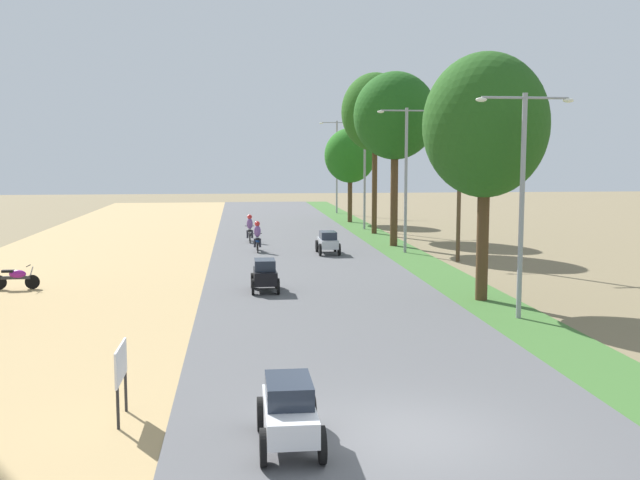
{
  "coord_description": "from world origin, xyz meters",
  "views": [
    {
      "loc": [
        -3.1,
        -12.9,
        5.23
      ],
      "look_at": [
        0.04,
        15.17,
        2.0
      ],
      "focal_mm": 41.46,
      "sensor_mm": 36.0,
      "label": 1
    }
  ],
  "objects_px": {
    "street_signboard": "(121,368)",
    "car_hatchback_black": "(265,274)",
    "car_sedan_silver": "(328,241)",
    "median_tree_second": "(395,116)",
    "median_tree_nearest": "(485,126)",
    "streetlamp_near": "(522,189)",
    "streetlamp_far": "(365,167)",
    "motorbike_foreground_rider": "(257,237)",
    "streetlamp_farthest": "(337,161)",
    "motorbike_ahead_second": "(250,229)",
    "median_tree_third": "(375,113)",
    "median_tree_fourth": "(350,156)",
    "car_sedan_white": "(289,409)",
    "parked_motorbike_third": "(16,277)",
    "streetlamp_mid": "(406,170)",
    "utility_pole_near": "(460,170)"
  },
  "relations": [
    {
      "from": "median_tree_second",
      "to": "utility_pole_near",
      "type": "bearing_deg",
      "value": -72.72
    },
    {
      "from": "median_tree_nearest",
      "to": "streetlamp_mid",
      "type": "xyz_separation_m",
      "value": [
        0.21,
        13.14,
        -1.77
      ]
    },
    {
      "from": "median_tree_second",
      "to": "streetlamp_far",
      "type": "distance_m",
      "value": 10.27
    },
    {
      "from": "median_tree_second",
      "to": "median_tree_third",
      "type": "bearing_deg",
      "value": 88.94
    },
    {
      "from": "median_tree_third",
      "to": "car_sedan_white",
      "type": "xyz_separation_m",
      "value": [
        -8.19,
        -35.68,
        -7.3
      ]
    },
    {
      "from": "median_tree_second",
      "to": "streetlamp_near",
      "type": "distance_m",
      "value": 19.47
    },
    {
      "from": "streetlamp_mid",
      "to": "motorbike_ahead_second",
      "type": "bearing_deg",
      "value": 145.75
    },
    {
      "from": "utility_pole_near",
      "to": "car_hatchback_black",
      "type": "bearing_deg",
      "value": -142.7
    },
    {
      "from": "street_signboard",
      "to": "car_hatchback_black",
      "type": "bearing_deg",
      "value": 76.24
    },
    {
      "from": "car_sedan_white",
      "to": "car_sedan_silver",
      "type": "height_order",
      "value": "same"
    },
    {
      "from": "median_tree_second",
      "to": "utility_pole_near",
      "type": "height_order",
      "value": "median_tree_second"
    },
    {
      "from": "motorbike_ahead_second",
      "to": "streetlamp_near",
      "type": "bearing_deg",
      "value": -69.35
    },
    {
      "from": "streetlamp_farthest",
      "to": "motorbike_ahead_second",
      "type": "relative_size",
      "value": 4.59
    },
    {
      "from": "median_tree_second",
      "to": "car_sedan_silver",
      "type": "distance_m",
      "value": 8.55
    },
    {
      "from": "median_tree_fourth",
      "to": "streetlamp_far",
      "type": "xyz_separation_m",
      "value": [
        0.17,
        -5.67,
        -0.82
      ]
    },
    {
      "from": "parked_motorbike_third",
      "to": "median_tree_third",
      "type": "height_order",
      "value": "median_tree_third"
    },
    {
      "from": "median_tree_fourth",
      "to": "car_sedan_white",
      "type": "height_order",
      "value": "median_tree_fourth"
    },
    {
      "from": "median_tree_fourth",
      "to": "streetlamp_farthest",
      "type": "bearing_deg",
      "value": 88.91
    },
    {
      "from": "street_signboard",
      "to": "median_tree_nearest",
      "type": "bearing_deg",
      "value": 45.09
    },
    {
      "from": "median_tree_third",
      "to": "car_sedan_white",
      "type": "relative_size",
      "value": 4.68
    },
    {
      "from": "median_tree_third",
      "to": "car_hatchback_black",
      "type": "relative_size",
      "value": 5.28
    },
    {
      "from": "parked_motorbike_third",
      "to": "streetlamp_mid",
      "type": "height_order",
      "value": "streetlamp_mid"
    },
    {
      "from": "street_signboard",
      "to": "car_sedan_silver",
      "type": "xyz_separation_m",
      "value": [
        7.01,
        23.97,
        -0.37
      ]
    },
    {
      "from": "median_tree_third",
      "to": "median_tree_fourth",
      "type": "bearing_deg",
      "value": 92.11
    },
    {
      "from": "street_signboard",
      "to": "parked_motorbike_third",
      "type": "bearing_deg",
      "value": 112.63
    },
    {
      "from": "streetlamp_farthest",
      "to": "streetlamp_mid",
      "type": "bearing_deg",
      "value": -90.0
    },
    {
      "from": "median_tree_second",
      "to": "streetlamp_far",
      "type": "relative_size",
      "value": 1.32
    },
    {
      "from": "motorbike_foreground_rider",
      "to": "streetlamp_near",
      "type": "bearing_deg",
      "value": -65.5
    },
    {
      "from": "streetlamp_far",
      "to": "streetlamp_farthest",
      "type": "bearing_deg",
      "value": 90.0
    },
    {
      "from": "median_tree_nearest",
      "to": "streetlamp_near",
      "type": "distance_m",
      "value": 3.69
    },
    {
      "from": "parked_motorbike_third",
      "to": "median_tree_third",
      "type": "bearing_deg",
      "value": 47.03
    },
    {
      "from": "streetlamp_far",
      "to": "median_tree_third",
      "type": "bearing_deg",
      "value": -87.18
    },
    {
      "from": "streetlamp_farthest",
      "to": "car_sedan_white",
      "type": "relative_size",
      "value": 3.66
    },
    {
      "from": "motorbike_ahead_second",
      "to": "streetlamp_farthest",
      "type": "bearing_deg",
      "value": 69.49
    },
    {
      "from": "streetlamp_near",
      "to": "streetlamp_far",
      "type": "distance_m",
      "value": 29.0
    },
    {
      "from": "median_tree_nearest",
      "to": "median_tree_fourth",
      "type": "relative_size",
      "value": 1.2
    },
    {
      "from": "parked_motorbike_third",
      "to": "car_sedan_silver",
      "type": "relative_size",
      "value": 0.8
    },
    {
      "from": "car_hatchback_black",
      "to": "motorbike_foreground_rider",
      "type": "height_order",
      "value": "motorbike_foreground_rider"
    },
    {
      "from": "street_signboard",
      "to": "utility_pole_near",
      "type": "relative_size",
      "value": 0.17
    },
    {
      "from": "median_tree_nearest",
      "to": "streetlamp_farthest",
      "type": "xyz_separation_m",
      "value": [
        0.21,
        40.65,
        -1.47
      ]
    },
    {
      "from": "parked_motorbike_third",
      "to": "car_hatchback_black",
      "type": "distance_m",
      "value": 9.71
    },
    {
      "from": "median_tree_second",
      "to": "motorbike_foreground_rider",
      "type": "distance_m",
      "value": 10.46
    },
    {
      "from": "motorbike_foreground_rider",
      "to": "motorbike_ahead_second",
      "type": "bearing_deg",
      "value": 94.23
    },
    {
      "from": "median_tree_second",
      "to": "median_tree_nearest",
      "type": "bearing_deg",
      "value": -90.81
    },
    {
      "from": "streetlamp_mid",
      "to": "median_tree_second",
      "type": "bearing_deg",
      "value": 89.59
    },
    {
      "from": "median_tree_third",
      "to": "streetlamp_near",
      "type": "distance_m",
      "value": 26.28
    },
    {
      "from": "median_tree_fourth",
      "to": "streetlamp_near",
      "type": "height_order",
      "value": "median_tree_fourth"
    },
    {
      "from": "streetlamp_mid",
      "to": "motorbike_foreground_rider",
      "type": "distance_m",
      "value": 8.74
    },
    {
      "from": "street_signboard",
      "to": "car_sedan_white",
      "type": "bearing_deg",
      "value": -28.08
    },
    {
      "from": "median_tree_fourth",
      "to": "motorbike_ahead_second",
      "type": "relative_size",
      "value": 4.06
    }
  ]
}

